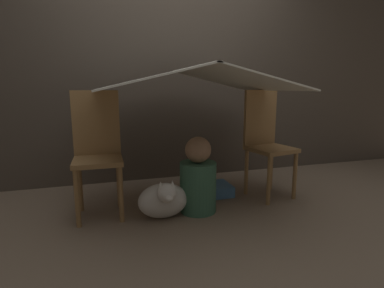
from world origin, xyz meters
name	(u,v)px	position (x,y,z in m)	size (l,w,h in m)	color
ground_plane	(201,216)	(0.00, 0.00, 0.00)	(8.80, 8.80, 0.00)	#7A6651
wall_back	(168,64)	(0.00, 1.12, 1.25)	(7.00, 0.05, 2.50)	#4C4238
chair_left	(97,149)	(-0.75, 0.31, 0.53)	(0.37, 0.37, 0.98)	olive
chair_right	(266,139)	(0.74, 0.31, 0.53)	(0.43, 0.43, 0.98)	olive
sheet_canopy	(192,79)	(0.00, 0.24, 1.07)	(1.51, 1.18, 0.19)	silver
person_front	(198,180)	(0.01, 0.11, 0.27)	(0.30, 0.30, 0.62)	#38664C
dog	(164,200)	(-0.29, 0.05, 0.15)	(0.39, 0.36, 0.34)	silver
floor_cushion	(211,190)	(0.25, 0.43, 0.05)	(0.36, 0.29, 0.10)	#4C7FB2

